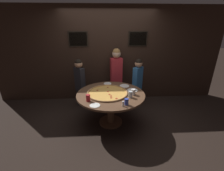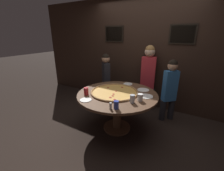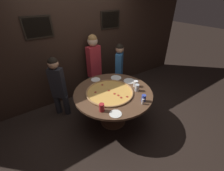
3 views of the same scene
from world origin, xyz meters
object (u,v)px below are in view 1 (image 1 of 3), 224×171
(drink_cup_beside_pizza, at_px, (88,98))
(diner_far_left, at_px, (80,81))
(diner_side_left, at_px, (116,72))
(dining_table, at_px, (111,99))
(drink_cup_near_right, at_px, (133,92))
(white_plate_near_front, at_px, (108,84))
(diner_far_right, at_px, (138,80))
(white_plate_right_side, at_px, (95,105))
(giant_pizza, at_px, (107,93))
(white_plate_beside_cup, at_px, (133,90))
(condiment_shaker, at_px, (123,104))
(white_plate_far_back, at_px, (124,86))
(drink_cup_far_left, at_px, (126,102))
(drink_cup_near_left, at_px, (130,94))

(drink_cup_beside_pizza, relative_size, diner_far_left, 0.10)
(diner_side_left, bearing_deg, diner_far_left, 5.55)
(dining_table, bearing_deg, diner_far_left, 132.91)
(drink_cup_near_right, height_order, white_plate_near_front, drink_cup_near_right)
(white_plate_near_front, distance_m, diner_far_right, 0.85)
(drink_cup_beside_pizza, height_order, diner_side_left, diner_side_left)
(white_plate_right_side, bearing_deg, giant_pizza, 65.48)
(drink_cup_near_right, relative_size, diner_far_right, 0.09)
(white_plate_right_side, height_order, white_plate_beside_cup, same)
(dining_table, relative_size, diner_far_left, 1.11)
(white_plate_beside_cup, relative_size, condiment_shaker, 2.41)
(white_plate_far_back, distance_m, diner_far_right, 0.60)
(drink_cup_near_right, xyz_separation_m, drink_cup_far_left, (-0.20, -0.43, 0.00))
(white_plate_near_front, height_order, diner_far_left, diner_far_left)
(drink_cup_near_left, height_order, white_plate_right_side, drink_cup_near_left)
(white_plate_beside_cup, bearing_deg, drink_cup_near_left, -107.61)
(condiment_shaker, bearing_deg, dining_table, 109.07)
(giant_pizza, relative_size, drink_cup_near_right, 7.30)
(white_plate_beside_cup, xyz_separation_m, diner_far_left, (-1.26, 0.70, -0.00))
(white_plate_far_back, xyz_separation_m, diner_side_left, (-0.14, 0.72, 0.12))
(drink_cup_near_right, height_order, drink_cup_far_left, drink_cup_far_left)
(dining_table, bearing_deg, drink_cup_near_right, -11.24)
(drink_cup_far_left, bearing_deg, dining_table, 116.80)
(drink_cup_far_left, height_order, diner_far_right, diner_far_right)
(white_plate_right_side, height_order, condiment_shaker, condiment_shaker)
(giant_pizza, distance_m, drink_cup_beside_pizza, 0.51)
(white_plate_far_back, relative_size, diner_far_left, 0.17)
(dining_table, distance_m, diner_far_left, 1.14)
(drink_cup_beside_pizza, height_order, white_plate_far_back, drink_cup_beside_pizza)
(drink_cup_beside_pizza, relative_size, condiment_shaker, 1.38)
(drink_cup_far_left, height_order, diner_far_left, diner_far_left)
(drink_cup_beside_pizza, xyz_separation_m, drink_cup_near_right, (0.91, 0.24, -0.01))
(drink_cup_far_left, distance_m, diner_far_right, 1.45)
(drink_cup_near_right, distance_m, condiment_shaker, 0.55)
(white_plate_far_back, bearing_deg, drink_cup_near_right, -76.56)
(drink_cup_beside_pizza, distance_m, drink_cup_near_left, 0.83)
(white_plate_beside_cup, height_order, diner_side_left, diner_side_left)
(giant_pizza, relative_size, diner_far_left, 0.67)
(white_plate_beside_cup, xyz_separation_m, diner_side_left, (-0.29, 0.98, 0.12))
(white_plate_right_side, distance_m, diner_side_left, 1.71)
(drink_cup_far_left, height_order, condiment_shaker, drink_cup_far_left)
(white_plate_far_back, bearing_deg, condiment_shaker, -98.97)
(drink_cup_beside_pizza, height_order, drink_cup_near_right, drink_cup_beside_pizza)
(diner_far_right, bearing_deg, drink_cup_beside_pizza, 2.27)
(giant_pizza, relative_size, diner_side_left, 0.57)
(white_plate_far_back, xyz_separation_m, diner_far_right, (0.41, 0.44, -0.01))
(white_plate_right_side, distance_m, diner_far_right, 1.72)
(condiment_shaker, bearing_deg, diner_far_left, 124.69)
(giant_pizza, bearing_deg, white_plate_beside_cup, 11.87)
(dining_table, height_order, drink_cup_near_left, drink_cup_near_left)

